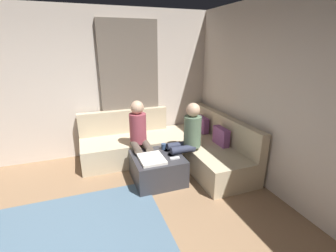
{
  "coord_description": "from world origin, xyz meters",
  "views": [
    {
      "loc": [
        1.72,
        0.41,
        2.05
      ],
      "look_at": [
        -1.63,
        1.63,
        0.85
      ],
      "focal_mm": 25.73,
      "sensor_mm": 36.0,
      "label": 1
    }
  ],
  "objects_px": {
    "person_on_couch_side": "(139,134)",
    "ottoman": "(157,168)",
    "game_remote": "(175,158)",
    "person_on_couch_back": "(187,136)",
    "coffee_mug": "(164,146)",
    "sectional_couch": "(172,146)"
  },
  "relations": [
    {
      "from": "person_on_couch_side",
      "to": "ottoman",
      "type": "bearing_deg",
      "value": 112.2
    },
    {
      "from": "person_on_couch_side",
      "to": "game_remote",
      "type": "bearing_deg",
      "value": 123.11
    },
    {
      "from": "ottoman",
      "to": "person_on_couch_back",
      "type": "height_order",
      "value": "person_on_couch_back"
    },
    {
      "from": "coffee_mug",
      "to": "game_remote",
      "type": "relative_size",
      "value": 0.63
    },
    {
      "from": "person_on_couch_back",
      "to": "person_on_couch_side",
      "type": "relative_size",
      "value": 1.0
    },
    {
      "from": "sectional_couch",
      "to": "person_on_couch_side",
      "type": "relative_size",
      "value": 2.12
    },
    {
      "from": "ottoman",
      "to": "person_on_couch_back",
      "type": "xyz_separation_m",
      "value": [
        -0.06,
        0.52,
        0.45
      ]
    },
    {
      "from": "ottoman",
      "to": "coffee_mug",
      "type": "relative_size",
      "value": 8.0
    },
    {
      "from": "person_on_couch_back",
      "to": "person_on_couch_side",
      "type": "height_order",
      "value": "same"
    },
    {
      "from": "ottoman",
      "to": "person_on_couch_side",
      "type": "height_order",
      "value": "person_on_couch_side"
    },
    {
      "from": "game_remote",
      "to": "sectional_couch",
      "type": "bearing_deg",
      "value": 161.7
    },
    {
      "from": "person_on_couch_back",
      "to": "ottoman",
      "type": "bearing_deg",
      "value": 96.59
    },
    {
      "from": "person_on_couch_back",
      "to": "person_on_couch_side",
      "type": "xyz_separation_m",
      "value": [
        -0.36,
        -0.69,
        0.0
      ]
    },
    {
      "from": "sectional_couch",
      "to": "coffee_mug",
      "type": "relative_size",
      "value": 26.84
    },
    {
      "from": "person_on_couch_side",
      "to": "person_on_couch_back",
      "type": "bearing_deg",
      "value": 152.58
    },
    {
      "from": "sectional_couch",
      "to": "ottoman",
      "type": "bearing_deg",
      "value": -39.45
    },
    {
      "from": "game_remote",
      "to": "person_on_couch_side",
      "type": "xyz_separation_m",
      "value": [
        -0.6,
        -0.39,
        0.23
      ]
    },
    {
      "from": "sectional_couch",
      "to": "person_on_couch_side",
      "type": "bearing_deg",
      "value": -76.98
    },
    {
      "from": "sectional_couch",
      "to": "ottoman",
      "type": "xyz_separation_m",
      "value": [
        0.57,
        -0.47,
        -0.07
      ]
    },
    {
      "from": "coffee_mug",
      "to": "person_on_couch_side",
      "type": "xyz_separation_m",
      "value": [
        -0.2,
        -0.35,
        0.19
      ]
    },
    {
      "from": "ottoman",
      "to": "person_on_couch_side",
      "type": "bearing_deg",
      "value": -157.8
    },
    {
      "from": "person_on_couch_back",
      "to": "coffee_mug",
      "type": "bearing_deg",
      "value": 65.0
    }
  ]
}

